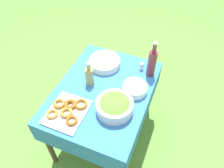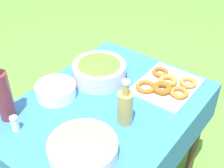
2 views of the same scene
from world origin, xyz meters
name	(u,v)px [view 1 (image 1 of 2)]	position (x,y,z in m)	size (l,w,h in m)	color
ground_plane	(105,133)	(0.00, 0.00, 0.00)	(14.00, 14.00, 0.00)	#568C38
picnic_table	(104,98)	(0.00, 0.00, 0.64)	(1.10, 0.83, 0.75)	#2D6BB2
salad_bowl	(115,106)	(-0.17, -0.18, 0.81)	(0.30, 0.30, 0.12)	silver
pasta_bowl	(105,62)	(0.31, 0.12, 0.79)	(0.31, 0.31, 0.09)	silver
donut_platter	(67,111)	(-0.33, 0.18, 0.77)	(0.36, 0.32, 0.05)	silver
plate_stack	(135,89)	(0.09, -0.26, 0.78)	(0.22, 0.22, 0.07)	white
olive_oil_bottle	(89,76)	(0.03, 0.15, 0.85)	(0.08, 0.08, 0.25)	#998E4C
wine_bottle	(152,63)	(0.36, -0.33, 0.90)	(0.08, 0.08, 0.37)	maroon
salt_shaker	(142,66)	(0.39, -0.24, 0.79)	(0.04, 0.04, 0.08)	white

